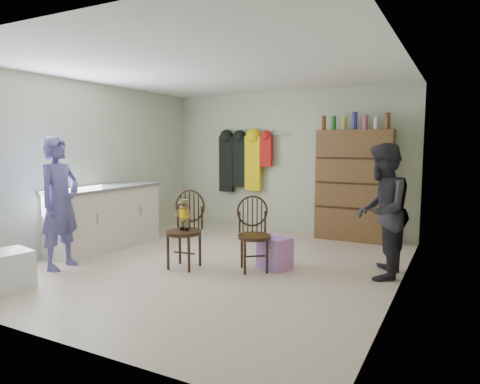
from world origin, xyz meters
The scene contains 11 objects.
ground_plane centered at (0.00, 0.00, 0.00)m, with size 5.00×5.00×0.00m, color beige.
room_walls centered at (0.00, 0.53, 1.58)m, with size 5.00×5.00×5.00m.
counter centered at (-1.95, 0.00, 0.47)m, with size 0.64×1.86×0.94m.
plastic_tub centered at (-1.52, -1.86, 0.21)m, with size 0.44×0.42×0.42m, color white.
chair_front centered at (-0.28, -0.28, 0.57)m, with size 0.49×0.49×0.99m.
chair_far centered at (0.53, 0.03, 0.50)m, with size 0.57×0.57×0.93m.
striped_bag centered at (0.76, 0.18, 0.20)m, with size 0.38×0.30×0.40m, color pink.
person_left centered at (-1.66, -1.04, 0.83)m, with size 0.61×0.40×1.67m, color #545093.
person_right centered at (2.00, 0.45, 0.79)m, with size 0.77×0.60×1.59m, color #2D2B33.
dresser centered at (1.25, 2.30, 0.91)m, with size 1.20×0.39×2.08m.
coat_rack centered at (-0.83, 2.38, 1.25)m, with size 1.42×0.12×1.09m.
Camera 1 is at (2.82, -4.70, 1.57)m, focal length 32.00 mm.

